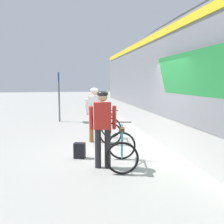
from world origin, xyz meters
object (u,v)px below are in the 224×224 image
Objects in this scene: cyclist_near_in_red at (103,122)px; water_bottle_near_the_bikes at (136,163)px; cyclist_far_in_white at (95,110)px; bicycle_near_teal at (122,149)px; bicycle_far_red at (111,129)px; train_car at (222,81)px; backpack_on_platform at (80,151)px; platform_sign_post at (59,88)px.

cyclist_near_in_red is 1.21m from water_bottle_near_the_bikes.
cyclist_far_in_white reaches higher than bicycle_near_teal.
bicycle_near_teal is 1.01× the size of bicycle_far_red.
bicycle_far_red is (0.53, 0.01, -0.65)m from cyclist_far_in_white.
train_car is 3.90m from cyclist_far_in_white.
train_car reaches higher than bicycle_near_teal.
water_bottle_near_the_bikes is (-2.86, -1.14, -1.85)m from train_car.
backpack_on_platform is (-0.58, -1.61, -0.85)m from cyclist_far_in_white.
cyclist_near_in_red reaches higher than bicycle_far_red.
backpack_on_platform is at bearing -109.77° from cyclist_far_in_white.
backpack_on_platform is (-0.93, 0.79, -0.20)m from bicycle_near_teal.
train_car is 16.68× the size of bicycle_near_teal.
platform_sign_post is (-0.66, 5.99, 1.42)m from backpack_on_platform.
cyclist_near_in_red is 1.49× the size of bicycle_far_red.
train_car is 7.50m from platform_sign_post.
platform_sign_post is (-1.76, 4.37, 1.22)m from bicycle_far_red.
cyclist_near_in_red is 4.40× the size of backpack_on_platform.
train_car is at bearing -25.35° from bicycle_far_red.
backpack_on_platform is (-0.49, 0.79, -0.85)m from cyclist_near_in_red.
bicycle_near_teal reaches higher than water_bottle_near_the_bikes.
platform_sign_post is at bearing 105.33° from water_bottle_near_the_bikes.
backpack_on_platform is 6.19m from platform_sign_post.
cyclist_near_in_red is at bearing 168.71° from water_bottle_near_the_bikes.
train_car is 3.67m from bicycle_far_red.
train_car reaches higher than bicycle_far_red.
cyclist_near_in_red is 0.73× the size of platform_sign_post.
backpack_on_platform is at bearing -124.36° from bicycle_far_red.
platform_sign_post is (-1.23, 4.38, 0.57)m from cyclist_far_in_white.
cyclist_near_in_red is at bearing 179.51° from bicycle_near_teal.
cyclist_far_in_white is (0.09, 2.40, 0.00)m from cyclist_near_in_red.
cyclist_far_in_white is at bearing 87.90° from cyclist_near_in_red.
bicycle_near_teal is at bearing -22.91° from backpack_on_platform.
train_car is 3.85m from cyclist_near_in_red.
cyclist_near_in_red reaches higher than bicycle_near_teal.
backpack_on_platform is 1.56m from water_bottle_near_the_bikes.
cyclist_far_in_white reaches higher than bicycle_far_red.
cyclist_near_in_red is 6.90m from platform_sign_post.
bicycle_far_red is at bearing 1.32° from cyclist_far_in_white.
backpack_on_platform is at bearing -83.74° from platform_sign_post.
backpack_on_platform is 1.72× the size of water_bottle_near_the_bikes.
cyclist_far_in_white is at bearing 158.23° from train_car.
bicycle_far_red is at bearing 154.65° from train_car.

